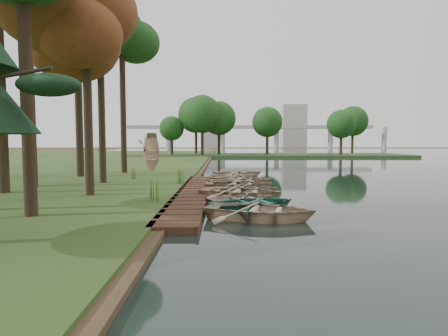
{
  "coord_description": "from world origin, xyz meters",
  "views": [
    {
      "loc": [
        -0.1,
        -18.87,
        2.84
      ],
      "look_at": [
        -0.02,
        1.56,
        1.36
      ],
      "focal_mm": 30.0,
      "sensor_mm": 36.0,
      "label": 1
    }
  ],
  "objects_px": {
    "rowboat_2": "(242,197)",
    "stored_rowboat": "(152,170)",
    "rowboat_1": "(254,202)",
    "boardwalk": "(193,194)",
    "rowboat_0": "(260,208)"
  },
  "relations": [
    {
      "from": "rowboat_0",
      "to": "rowboat_1",
      "type": "xyz_separation_m",
      "value": [
        -0.08,
        1.66,
        -0.03
      ]
    },
    {
      "from": "boardwalk",
      "to": "rowboat_1",
      "type": "xyz_separation_m",
      "value": [
        2.74,
        -4.1,
        0.27
      ]
    },
    {
      "from": "rowboat_2",
      "to": "rowboat_1",
      "type": "bearing_deg",
      "value": 169.69
    },
    {
      "from": "boardwalk",
      "to": "rowboat_0",
      "type": "height_order",
      "value": "rowboat_0"
    },
    {
      "from": "rowboat_1",
      "to": "rowboat_2",
      "type": "xyz_separation_m",
      "value": [
        -0.38,
        1.52,
        -0.05
      ]
    },
    {
      "from": "rowboat_2",
      "to": "stored_rowboat",
      "type": "bearing_deg",
      "value": 2.48
    },
    {
      "from": "rowboat_0",
      "to": "rowboat_2",
      "type": "height_order",
      "value": "rowboat_0"
    },
    {
      "from": "rowboat_1",
      "to": "stored_rowboat",
      "type": "height_order",
      "value": "stored_rowboat"
    },
    {
      "from": "rowboat_2",
      "to": "boardwalk",
      "type": "bearing_deg",
      "value": 18.33
    },
    {
      "from": "rowboat_1",
      "to": "boardwalk",
      "type": "bearing_deg",
      "value": 11.55
    },
    {
      "from": "boardwalk",
      "to": "rowboat_1",
      "type": "bearing_deg",
      "value": -56.2
    },
    {
      "from": "boardwalk",
      "to": "rowboat_2",
      "type": "height_order",
      "value": "rowboat_2"
    },
    {
      "from": "rowboat_1",
      "to": "rowboat_2",
      "type": "distance_m",
      "value": 1.56
    },
    {
      "from": "rowboat_2",
      "to": "stored_rowboat",
      "type": "xyz_separation_m",
      "value": [
        -6.38,
        12.68,
        0.25
      ]
    },
    {
      "from": "boardwalk",
      "to": "rowboat_1",
      "type": "relative_size",
      "value": 4.44
    }
  ]
}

